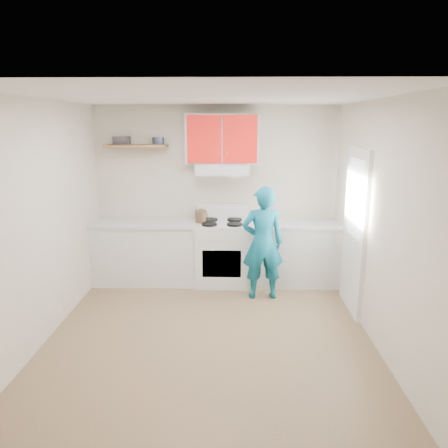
{
  "coord_description": "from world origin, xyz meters",
  "views": [
    {
      "loc": [
        0.27,
        -4.44,
        2.35
      ],
      "look_at": [
        0.15,
        0.55,
        1.15
      ],
      "focal_mm": 34.0,
      "sensor_mm": 36.0,
      "label": 1
    }
  ],
  "objects_px": {
    "crock": "(201,217)",
    "person": "(263,243)",
    "stove": "(222,253)",
    "tin": "(158,141)",
    "kettle": "(201,214)"
  },
  "relations": [
    {
      "from": "crock",
      "to": "person",
      "type": "height_order",
      "value": "person"
    },
    {
      "from": "stove",
      "to": "crock",
      "type": "relative_size",
      "value": 4.69
    },
    {
      "from": "tin",
      "to": "person",
      "type": "distance_m",
      "value": 2.11
    },
    {
      "from": "kettle",
      "to": "person",
      "type": "distance_m",
      "value": 1.19
    },
    {
      "from": "tin",
      "to": "crock",
      "type": "height_order",
      "value": "tin"
    },
    {
      "from": "stove",
      "to": "kettle",
      "type": "height_order",
      "value": "kettle"
    },
    {
      "from": "tin",
      "to": "person",
      "type": "relative_size",
      "value": 0.11
    },
    {
      "from": "stove",
      "to": "person",
      "type": "height_order",
      "value": "person"
    },
    {
      "from": "tin",
      "to": "person",
      "type": "bearing_deg",
      "value": -25.86
    },
    {
      "from": "tin",
      "to": "kettle",
      "type": "relative_size",
      "value": 0.89
    },
    {
      "from": "stove",
      "to": "crock",
      "type": "distance_m",
      "value": 0.62
    },
    {
      "from": "stove",
      "to": "crock",
      "type": "xyz_separation_m",
      "value": [
        -0.31,
        0.02,
        0.54
      ]
    },
    {
      "from": "crock",
      "to": "tin",
      "type": "bearing_deg",
      "value": 165.77
    },
    {
      "from": "kettle",
      "to": "stove",
      "type": "bearing_deg",
      "value": -14.26
    },
    {
      "from": "kettle",
      "to": "crock",
      "type": "relative_size",
      "value": 0.99
    }
  ]
}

